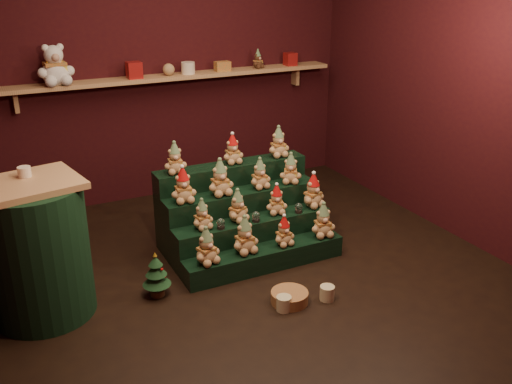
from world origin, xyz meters
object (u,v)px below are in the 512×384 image
snow_globe_b (256,216)px  mug_right (327,293)px  snow_globe_c (299,208)px  mug_left (284,303)px  riser_tier_front (265,258)px  snow_globe_a (221,224)px  white_bear (54,59)px  brown_bear (258,59)px  mini_christmas_tree (156,275)px  wicker_basket (290,297)px  side_table (38,250)px

snow_globe_b → mug_right: snow_globe_b is taller
snow_globe_c → mug_left: size_ratio=0.80×
snow_globe_c → riser_tier_front: bearing=-158.7°
snow_globe_a → white_bear: 2.24m
snow_globe_a → mug_left: (0.16, -0.78, -0.35)m
snow_globe_b → brown_bear: bearing=63.0°
snow_globe_b → mini_christmas_tree: 0.97m
riser_tier_front → mug_right: 0.68m
mini_christmas_tree → mug_left: mini_christmas_tree is taller
snow_globe_b → mug_left: size_ratio=0.81×
snow_globe_a → mini_christmas_tree: snow_globe_a is taller
snow_globe_a → snow_globe_c: (0.73, 0.00, -0.00)m
riser_tier_front → wicker_basket: bearing=-97.7°
mug_left → white_bear: 3.08m
riser_tier_front → mug_left: size_ratio=12.54×
mug_right → mini_christmas_tree: bearing=151.0°
snow_globe_c → side_table: bearing=-179.1°
mug_right → snow_globe_b: bearing=104.1°
snow_globe_c → mini_christmas_tree: size_ratio=0.24×
mug_left → wicker_basket: size_ratio=0.40×
wicker_basket → mini_christmas_tree: bearing=148.0°
snow_globe_a → wicker_basket: 0.84m
snow_globe_c → brown_bear: brown_bear is taller
snow_globe_a → snow_globe_b: 0.32m
riser_tier_front → snow_globe_c: 0.54m
mug_left → white_bear: size_ratio=0.24×
side_table → mini_christmas_tree: bearing=-21.3°
riser_tier_front → side_table: 1.78m
riser_tier_front → white_bear: size_ratio=2.98×
white_bear → mini_christmas_tree: bearing=-84.5°
mini_christmas_tree → wicker_basket: 1.02m
side_table → snow_globe_a: bearing=-9.6°
snow_globe_b → mug_right: size_ratio=0.81×
snow_globe_c → white_bear: white_bear is taller
snow_globe_a → side_table: side_table is taller
mug_left → brown_bear: 3.00m
side_table → brown_bear: bearing=22.8°
snow_globe_c → mini_christmas_tree: (-1.34, -0.18, -0.23)m
mug_left → brown_bear: size_ratio=0.57×
mini_christmas_tree → riser_tier_front: bearing=1.1°
mini_christmas_tree → mug_left: 0.99m
mug_left → side_table: bearing=154.2°
snow_globe_c → white_bear: (-1.65, 1.69, 1.15)m
mug_right → side_table: bearing=158.1°
riser_tier_front → snow_globe_b: 0.35m
mug_left → brown_bear: bearing=67.5°
side_table → mug_right: (1.92, -0.77, -0.45)m
snow_globe_b → wicker_basket: 0.80m
snow_globe_b → brown_bear: (0.86, 1.69, 1.01)m
snow_globe_b → riser_tier_front: bearing=-89.0°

